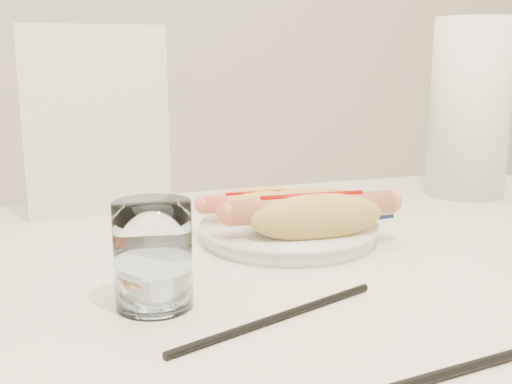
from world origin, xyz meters
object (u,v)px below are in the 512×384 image
object	(u,v)px
hotdog_right	(312,215)
water_glass	(153,255)
napkin_box	(93,119)
plate	(288,233)
paper_towel_roll	(470,108)
hotdog_left	(262,206)
table	(285,316)

from	to	relation	value
hotdog_right	water_glass	world-z (taller)	water_glass
water_glass	napkin_box	distance (m)	0.42
plate	napkin_box	xyz separation A→B (m)	(-0.21, 0.25, 0.13)
water_glass	napkin_box	bearing A→B (deg)	92.17
plate	paper_towel_roll	world-z (taller)	paper_towel_roll
hotdog_right	water_glass	size ratio (longest dim) A/B	2.03
plate	hotdog_right	size ratio (longest dim) A/B	1.06
hotdog_left	paper_towel_roll	xyz separation A→B (m)	(0.40, 0.11, 0.11)
water_glass	paper_towel_roll	world-z (taller)	paper_towel_roll
hotdog_right	water_glass	bearing A→B (deg)	-148.79
plate	paper_towel_roll	xyz separation A→B (m)	(0.38, 0.15, 0.13)
paper_towel_roll	plate	bearing A→B (deg)	-158.14
table	napkin_box	world-z (taller)	napkin_box
napkin_box	water_glass	bearing A→B (deg)	-89.75
table	hotdog_right	distance (m)	0.12
water_glass	paper_towel_roll	bearing A→B (deg)	28.05
hotdog_right	hotdog_left	bearing A→B (deg)	115.38
paper_towel_roll	hotdog_right	bearing A→B (deg)	-151.71
paper_towel_roll	napkin_box	bearing A→B (deg)	169.95
plate	water_glass	world-z (taller)	water_glass
plate	hotdog_left	xyz separation A→B (m)	(-0.02, 0.04, 0.03)
hotdog_left	paper_towel_roll	distance (m)	0.43
plate	napkin_box	world-z (taller)	napkin_box
hotdog_left	paper_towel_roll	bearing A→B (deg)	19.00
napkin_box	paper_towel_roll	world-z (taller)	paper_towel_roll
hotdog_left	plate	bearing A→B (deg)	-55.83
table	hotdog_right	size ratio (longest dim) A/B	5.92
hotdog_right	napkin_box	bearing A→B (deg)	130.00
plate	hotdog_right	bearing A→B (deg)	-76.71
table	hotdog_right	world-z (taller)	hotdog_right
hotdog_right	water_glass	xyz separation A→B (m)	(-0.21, -0.11, 0.01)
napkin_box	hotdog_left	bearing A→B (deg)	-51.08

